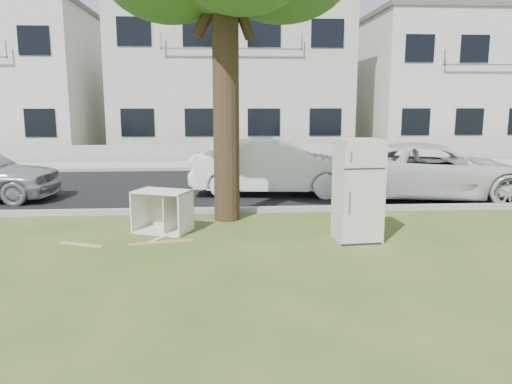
{
  "coord_description": "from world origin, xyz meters",
  "views": [
    {
      "loc": [
        -0.51,
        -8.63,
        2.48
      ],
      "look_at": [
        0.14,
        0.6,
        0.81
      ],
      "focal_mm": 35.0,
      "sensor_mm": 36.0,
      "label": 1
    }
  ],
  "objects": [
    {
      "name": "plank_c",
      "position": [
        -1.6,
        0.43,
        0.01
      ],
      "size": [
        0.5,
        0.82,
        0.02
      ],
      "primitive_type": "cube",
      "rotation": [
        0.0,
        0.0,
        1.08
      ],
      "color": "#D1B774",
      "rests_on": "ground"
    },
    {
      "name": "townhouse_right",
      "position": [
        12.0,
        17.5,
        3.42
      ],
      "size": [
        10.2,
        8.16,
        6.84
      ],
      "color": "silver",
      "rests_on": "ground"
    },
    {
      "name": "kerb_near",
      "position": [
        0.0,
        2.45,
        0.0
      ],
      "size": [
        120.0,
        0.18,
        0.12
      ],
      "primitive_type": "cube",
      "color": "gray",
      "rests_on": "ground"
    },
    {
      "name": "car_center",
      "position": [
        0.95,
        4.66,
        0.75
      ],
      "size": [
        4.66,
        2.01,
        1.49
      ],
      "primitive_type": "imported",
      "rotation": [
        0.0,
        0.0,
        1.47
      ],
      "color": "white",
      "rests_on": "ground"
    },
    {
      "name": "plank_b",
      "position": [
        -2.98,
        0.02,
        0.01
      ],
      "size": [
        0.84,
        0.44,
        0.02
      ],
      "primitive_type": "cube",
      "rotation": [
        0.0,
        0.0,
        -0.42
      ],
      "color": "tan",
      "rests_on": "ground"
    },
    {
      "name": "car_right",
      "position": [
        4.98,
        3.86,
        0.72
      ],
      "size": [
        5.52,
        3.28,
        1.44
      ],
      "primitive_type": "imported",
      "rotation": [
        0.0,
        0.0,
        1.39
      ],
      "color": "silver",
      "rests_on": "ground"
    },
    {
      "name": "plank_a",
      "position": [
        -1.6,
        0.07,
        0.01
      ],
      "size": [
        1.14,
        0.35,
        0.02
      ],
      "primitive_type": "cube",
      "rotation": [
        0.0,
        0.0,
        0.22
      ],
      "color": "#B07E55",
      "rests_on": "ground"
    },
    {
      "name": "ground",
      "position": [
        0.0,
        0.0,
        0.0
      ],
      "size": [
        120.0,
        120.0,
        0.0
      ],
      "primitive_type": "plane",
      "color": "#3A4E1C"
    },
    {
      "name": "kerb_far",
      "position": [
        0.0,
        9.55,
        0.0
      ],
      "size": [
        120.0,
        0.18,
        0.12
      ],
      "primitive_type": "cube",
      "color": "gray",
      "rests_on": "ground"
    },
    {
      "name": "road",
      "position": [
        0.0,
        6.0,
        0.01
      ],
      "size": [
        120.0,
        7.0,
        0.01
      ],
      "primitive_type": "cube",
      "color": "black",
      "rests_on": "ground"
    },
    {
      "name": "sidewalk",
      "position": [
        0.0,
        11.0,
        0.01
      ],
      "size": [
        120.0,
        2.8,
        0.01
      ],
      "primitive_type": "cube",
      "color": "gray",
      "rests_on": "ground"
    },
    {
      "name": "cabinet",
      "position": [
        -1.66,
        0.87,
        0.4
      ],
      "size": [
        1.2,
        0.99,
        0.81
      ],
      "primitive_type": "cube",
      "rotation": [
        0.0,
        0.0,
        -0.4
      ],
      "color": "beige",
      "rests_on": "ground"
    },
    {
      "name": "low_wall",
      "position": [
        0.0,
        12.6,
        0.35
      ],
      "size": [
        120.0,
        0.15,
        0.7
      ],
      "primitive_type": "cube",
      "color": "gray",
      "rests_on": "ground"
    },
    {
      "name": "townhouse_center",
      "position": [
        0.0,
        17.5,
        3.72
      ],
      "size": [
        11.22,
        8.16,
        7.44
      ],
      "color": "beige",
      "rests_on": "ground"
    },
    {
      "name": "fridge",
      "position": [
        1.93,
        0.03,
        0.92
      ],
      "size": [
        0.81,
        0.77,
        1.84
      ],
      "primitive_type": "cube",
      "rotation": [
        0.0,
        0.0,
        0.09
      ],
      "color": "beige",
      "rests_on": "ground"
    }
  ]
}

